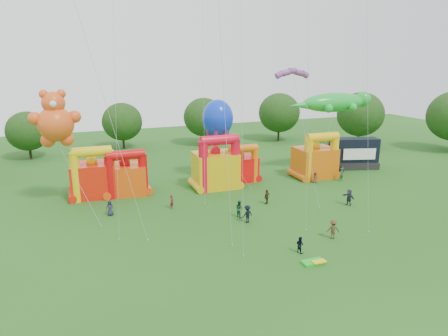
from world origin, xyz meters
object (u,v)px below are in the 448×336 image
object	(u,v)px
bouncy_castle_2	(216,167)
octopus_kite	(225,140)
stage_trailer	(354,154)
gecko_kite	(329,125)
teddy_bear_kite	(72,165)
spectator_4	(267,197)
bouncy_castle_0	(93,177)
spectator_0	(110,208)

from	to	relation	value
bouncy_castle_2	octopus_kite	bearing A→B (deg)	48.47
stage_trailer	gecko_kite	size ratio (longest dim) A/B	0.57
teddy_bear_kite	spectator_4	size ratio (longest dim) A/B	7.53
stage_trailer	spectator_4	world-z (taller)	stage_trailer
teddy_bear_kite	gecko_kite	distance (m)	36.97
bouncy_castle_0	octopus_kite	bearing A→B (deg)	1.77
spectator_0	spectator_4	world-z (taller)	spectator_4
bouncy_castle_2	stage_trailer	world-z (taller)	bouncy_castle_2
stage_trailer	spectator_0	bearing A→B (deg)	-169.53
gecko_kite	spectator_0	world-z (taller)	gecko_kite
octopus_kite	spectator_4	world-z (taller)	octopus_kite
stage_trailer	teddy_bear_kite	xyz separation A→B (m)	(-42.32, -5.00, 3.27)
bouncy_castle_2	teddy_bear_kite	bearing A→B (deg)	-169.79
bouncy_castle_2	gecko_kite	xyz separation A→B (m)	(18.51, 0.95, 4.62)
bouncy_castle_2	octopus_kite	size ratio (longest dim) A/B	0.64
spectator_0	spectator_4	xyz separation A→B (m)	(18.17, -2.90, 0.02)
bouncy_castle_0	bouncy_castle_2	bearing A→B (deg)	-7.00
stage_trailer	teddy_bear_kite	size ratio (longest dim) A/B	0.58
stage_trailer	gecko_kite	distance (m)	7.63
bouncy_castle_2	stage_trailer	bearing A→B (deg)	4.10
bouncy_castle_2	octopus_kite	xyz separation A→B (m)	(2.22, 2.51, 3.16)
bouncy_castle_0	gecko_kite	size ratio (longest dim) A/B	0.48
spectator_0	bouncy_castle_0	bearing A→B (deg)	111.96
gecko_kite	spectator_4	size ratio (longest dim) A/B	7.71
bouncy_castle_2	spectator_4	world-z (taller)	bouncy_castle_2
gecko_kite	octopus_kite	world-z (taller)	gecko_kite
gecko_kite	bouncy_castle_2	bearing A→B (deg)	-177.05
octopus_kite	bouncy_castle_2	bearing A→B (deg)	-131.53
teddy_bear_kite	gecko_kite	bearing A→B (deg)	6.57
teddy_bear_kite	octopus_kite	world-z (taller)	teddy_bear_kite
bouncy_castle_2	octopus_kite	world-z (taller)	octopus_kite
bouncy_castle_2	gecko_kite	world-z (taller)	gecko_kite
bouncy_castle_0	octopus_kite	distance (m)	18.43
octopus_kite	spectator_0	size ratio (longest dim) A/B	6.49
spectator_4	octopus_kite	bearing A→B (deg)	-113.65
spectator_4	bouncy_castle_2	bearing A→B (deg)	-97.58
octopus_kite	spectator_0	xyz separation A→B (m)	(-16.87, -7.95, -5.10)
teddy_bear_kite	spectator_0	distance (m)	6.29
bouncy_castle_2	teddy_bear_kite	distance (m)	18.68
spectator_4	teddy_bear_kite	bearing A→B (deg)	-43.64
teddy_bear_kite	gecko_kite	world-z (taller)	teddy_bear_kite
bouncy_castle_0	teddy_bear_kite	bearing A→B (deg)	-113.70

